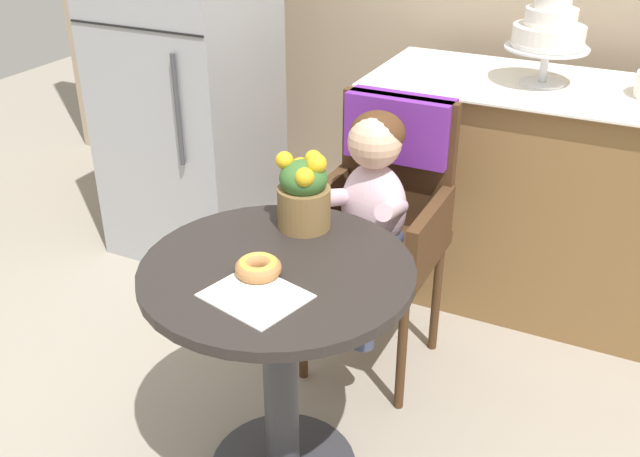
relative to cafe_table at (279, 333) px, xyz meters
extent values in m
cylinder|color=#282321|center=(0.00, 0.00, 0.20)|extent=(0.72, 0.72, 0.03)
cylinder|color=#333338|center=(0.00, 0.00, -0.16)|extent=(0.10, 0.10, 0.69)
cube|color=#472D19|center=(0.04, 0.59, -0.04)|extent=(0.42, 0.42, 0.04)
cube|color=#472D19|center=(0.04, 0.78, 0.22)|extent=(0.40, 0.04, 0.46)
cube|color=#472D19|center=(-0.15, 0.59, 0.08)|extent=(0.04, 0.38, 0.18)
cube|color=#472D19|center=(0.23, 0.59, 0.08)|extent=(0.04, 0.38, 0.18)
cube|color=#6B2893|center=(0.04, 0.78, 0.34)|extent=(0.36, 0.11, 0.22)
cylinder|color=#472D19|center=(-0.14, 0.41, -0.28)|extent=(0.03, 0.03, 0.45)
cylinder|color=#472D19|center=(0.22, 0.41, -0.28)|extent=(0.03, 0.03, 0.45)
cylinder|color=#472D19|center=(-0.14, 0.77, -0.28)|extent=(0.03, 0.03, 0.45)
cylinder|color=#472D19|center=(0.22, 0.77, -0.28)|extent=(0.03, 0.03, 0.45)
ellipsoid|color=silver|center=(0.04, 0.57, 0.14)|extent=(0.22, 0.16, 0.30)
sphere|color=#E0B293|center=(0.04, 0.56, 0.36)|extent=(0.17, 0.17, 0.17)
ellipsoid|color=#4C2D19|center=(0.04, 0.58, 0.38)|extent=(0.17, 0.17, 0.14)
cylinder|color=silver|center=(-0.06, 0.49, 0.19)|extent=(0.08, 0.23, 0.13)
sphere|color=#E0B293|center=(-0.05, 0.41, 0.12)|extent=(0.06, 0.06, 0.06)
cylinder|color=silver|center=(0.13, 0.49, 0.19)|extent=(0.08, 0.23, 0.13)
sphere|color=#E0B293|center=(0.12, 0.41, 0.12)|extent=(0.06, 0.06, 0.06)
cylinder|color=#3F4760|center=(-0.02, 0.49, 0.03)|extent=(0.09, 0.22, 0.09)
cylinder|color=#3F4760|center=(-0.02, 0.38, -0.14)|extent=(0.08, 0.08, 0.26)
cylinder|color=#3F4760|center=(0.09, 0.49, 0.03)|extent=(0.09, 0.22, 0.09)
cylinder|color=#3F4760|center=(0.09, 0.38, -0.14)|extent=(0.08, 0.08, 0.26)
cube|color=white|center=(0.02, -0.15, 0.21)|extent=(0.27, 0.24, 0.00)
torus|color=#AD7542|center=(-0.02, -0.06, 0.23)|extent=(0.12, 0.12, 0.04)
torus|color=gold|center=(-0.02, -0.06, 0.24)|extent=(0.10, 0.10, 0.02)
cylinder|color=brown|center=(-0.04, 0.23, 0.27)|extent=(0.15, 0.15, 0.12)
ellipsoid|color=#38662D|center=(-0.04, 0.23, 0.36)|extent=(0.14, 0.14, 0.10)
sphere|color=gold|center=(0.00, 0.23, 0.41)|extent=(0.06, 0.06, 0.06)
sphere|color=gold|center=(-0.02, 0.26, 0.41)|extent=(0.05, 0.05, 0.05)
sphere|color=gold|center=(-0.06, 0.25, 0.37)|extent=(0.06, 0.06, 0.06)
sphere|color=gold|center=(-0.09, 0.22, 0.41)|extent=(0.05, 0.05, 0.05)
sphere|color=gold|center=(-0.06, 0.20, 0.37)|extent=(0.06, 0.06, 0.06)
sphere|color=gold|center=(-0.01, 0.18, 0.39)|extent=(0.05, 0.05, 0.05)
cube|color=olive|center=(0.55, 1.30, -0.06)|extent=(1.50, 0.56, 0.90)
cube|color=white|center=(0.55, 1.30, 0.39)|extent=(1.56, 0.62, 0.01)
cylinder|color=silver|center=(0.39, 1.30, 0.40)|extent=(0.16, 0.16, 0.01)
cylinder|color=silver|center=(0.39, 1.30, 0.46)|extent=(0.03, 0.03, 0.12)
cylinder|color=silver|center=(0.39, 1.30, 0.53)|extent=(0.30, 0.30, 0.01)
cylinder|color=white|center=(0.39, 1.30, 0.57)|extent=(0.26, 0.25, 0.08)
cylinder|color=white|center=(0.39, 1.30, 0.54)|extent=(0.26, 0.26, 0.01)
cylinder|color=white|center=(0.39, 1.30, 0.63)|extent=(0.18, 0.18, 0.06)
cylinder|color=white|center=(0.39, 1.30, 0.61)|extent=(0.19, 0.19, 0.01)
cylinder|color=white|center=(0.39, 1.30, 0.69)|extent=(0.13, 0.13, 0.05)
cylinder|color=white|center=(0.39, 1.30, 0.67)|extent=(0.13, 0.13, 0.01)
cube|color=#9EA0A5|center=(-1.05, 1.10, 0.34)|extent=(0.64, 0.60, 1.70)
cube|color=black|center=(-1.05, 0.80, 0.55)|extent=(0.63, 0.01, 0.01)
cylinder|color=#3F3F44|center=(-0.87, 0.79, 0.26)|extent=(0.02, 0.02, 0.45)
camera|label=1|loc=(0.80, -1.39, 1.18)|focal=40.79mm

